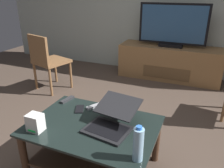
% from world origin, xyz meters
% --- Properties ---
extents(ground_plane, '(7.68, 7.68, 0.00)m').
position_xyz_m(ground_plane, '(0.00, 0.00, 0.00)').
color(ground_plane, '#4C3D33').
extents(coffee_table, '(1.02, 0.72, 0.45)m').
position_xyz_m(coffee_table, '(0.07, -0.21, 0.30)').
color(coffee_table, black).
rests_on(coffee_table, ground).
extents(media_cabinet, '(1.68, 0.51, 0.56)m').
position_xyz_m(media_cabinet, '(0.28, 2.23, 0.28)').
color(media_cabinet, olive).
rests_on(media_cabinet, ground).
extents(television, '(1.09, 0.20, 0.69)m').
position_xyz_m(television, '(0.28, 2.20, 0.89)').
color(television, black).
rests_on(television, media_cabinet).
extents(side_chair, '(0.55, 0.55, 0.86)m').
position_xyz_m(side_chair, '(-1.31, 1.00, 0.49)').
color(side_chair, brown).
rests_on(side_chair, ground).
extents(laptop, '(0.38, 0.46, 0.19)m').
position_xyz_m(laptop, '(0.22, -0.17, 0.51)').
color(laptop, black).
rests_on(laptop, coffee_table).
extents(router_box, '(0.11, 0.10, 0.14)m').
position_xyz_m(router_box, '(-0.29, -0.44, 0.52)').
color(router_box, white).
rests_on(router_box, coffee_table).
extents(water_bottle_near, '(0.07, 0.07, 0.25)m').
position_xyz_m(water_bottle_near, '(0.52, -0.45, 0.56)').
color(water_bottle_near, '#99C6E5').
rests_on(water_bottle_near, coffee_table).
extents(cell_phone, '(0.12, 0.16, 0.01)m').
position_xyz_m(cell_phone, '(-0.15, -0.04, 0.45)').
color(cell_phone, black).
rests_on(cell_phone, coffee_table).
extents(tv_remote, '(0.12, 0.16, 0.02)m').
position_xyz_m(tv_remote, '(-0.04, 0.05, 0.46)').
color(tv_remote, '#99999E').
rests_on(tv_remote, coffee_table).
extents(soundbar_remote, '(0.07, 0.17, 0.02)m').
position_xyz_m(soundbar_remote, '(-0.35, 0.07, 0.46)').
color(soundbar_remote, '#2D2D30').
rests_on(soundbar_remote, coffee_table).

